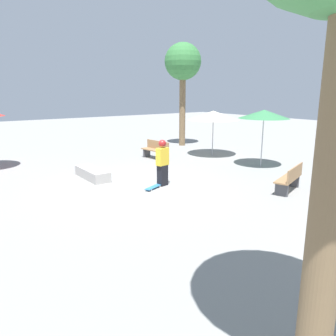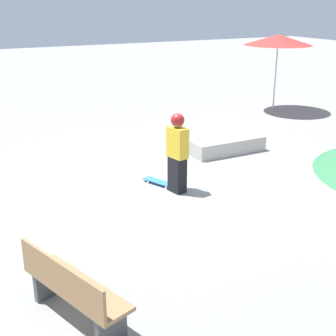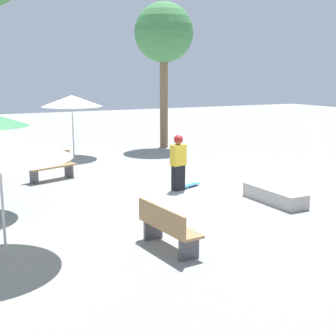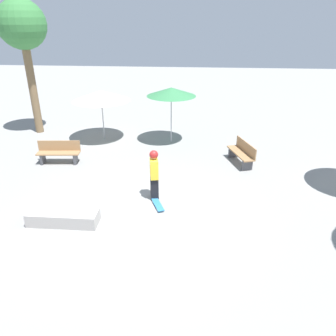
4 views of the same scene
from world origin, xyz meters
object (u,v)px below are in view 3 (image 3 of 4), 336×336
object	(u,v)px
skateboard	(190,185)
bench_near	(51,166)
concrete_ledge	(274,195)
palm_tree_right	(164,35)
skater_main	(178,161)
bench_far	(167,228)
shade_umbrella_white	(72,101)

from	to	relation	value
skateboard	bench_near	bearing A→B (deg)	117.47
concrete_ledge	palm_tree_right	bearing A→B (deg)	80.05
skater_main	bench_far	distance (m)	4.65
skater_main	bench_near	bearing A→B (deg)	123.23
skateboard	bench_far	distance (m)	5.02
palm_tree_right	shade_umbrella_white	bearing A→B (deg)	-171.46
skateboard	bench_far	size ratio (longest dim) A/B	0.50
skater_main	bench_far	bearing A→B (deg)	-132.05
bench_near	shade_umbrella_white	xyz separation A→B (m)	(1.82, 3.77, 1.80)
concrete_ledge	shade_umbrella_white	bearing A→B (deg)	106.45
skateboard	palm_tree_right	world-z (taller)	palm_tree_right
skater_main	skateboard	xyz separation A→B (m)	(0.47, 0.15, -0.80)
skateboard	bench_far	world-z (taller)	bench_far
concrete_ledge	bench_near	xyz separation A→B (m)	(-4.49, 5.28, 0.24)
bench_far	shade_umbrella_white	bearing A→B (deg)	167.91
bench_far	skateboard	bearing A→B (deg)	140.00
shade_umbrella_white	skater_main	bearing A→B (deg)	-80.78
bench_far	palm_tree_right	world-z (taller)	palm_tree_right
skateboard	shade_umbrella_white	size ratio (longest dim) A/B	0.33
bench_near	bench_far	world-z (taller)	same
concrete_ledge	bench_far	size ratio (longest dim) A/B	1.16
shade_umbrella_white	palm_tree_right	xyz separation A→B (m)	(4.38, 0.66, 2.73)
bench_far	palm_tree_right	distance (m)	13.50
skateboard	palm_tree_right	distance (m)	9.20
bench_near	palm_tree_right	world-z (taller)	palm_tree_right
concrete_ledge	bench_far	world-z (taller)	bench_far
concrete_ledge	bench_near	bearing A→B (deg)	130.37
skater_main	skateboard	distance (m)	0.94
skater_main	bench_far	world-z (taller)	skater_main
skateboard	bench_near	world-z (taller)	bench_near
concrete_ledge	bench_far	distance (m)	4.30
skater_main	bench_near	xyz separation A→B (m)	(-2.91, 2.99, -0.43)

